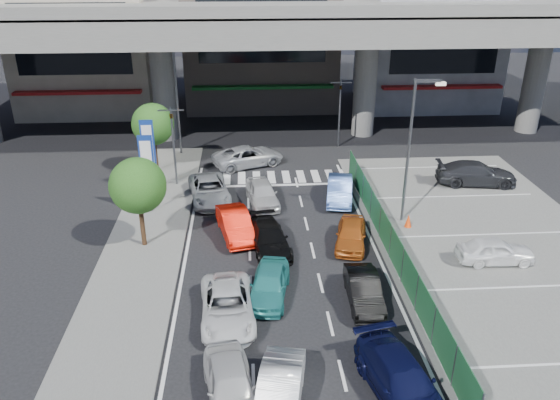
{
  "coord_description": "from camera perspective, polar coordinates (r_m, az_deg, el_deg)",
  "views": [
    {
      "loc": [
        -1.62,
        -21.01,
        13.87
      ],
      "look_at": [
        0.01,
        4.17,
        2.34
      ],
      "focal_mm": 35.0,
      "sensor_mm": 36.0,
      "label": 1
    }
  ],
  "objects": [
    {
      "name": "sidewalk_left",
      "position": [
        29.07,
        -13.95,
        -4.6
      ],
      "size": [
        4.0,
        30.0,
        0.12
      ],
      "primitive_type": "cube",
      "color": "#5B5B58",
      "rests_on": "ground"
    },
    {
      "name": "building_east",
      "position": [
        56.38,
        15.12,
        15.73
      ],
      "size": [
        12.0,
        10.9,
        12.0
      ],
      "color": "slate",
      "rests_on": "ground"
    },
    {
      "name": "hatch_black_mid_right",
      "position": [
        23.99,
        8.75,
        -9.3
      ],
      "size": [
        1.43,
        3.8,
        1.24
      ],
      "primitive_type": "imported",
      "rotation": [
        0.0,
        0.0,
        -0.03
      ],
      "color": "black",
      "rests_on": "ground"
    },
    {
      "name": "van_white_back_left",
      "position": [
        19.3,
        -5.21,
        -18.66
      ],
      "size": [
        2.25,
        4.22,
        1.37
      ],
      "primitive_type": "imported",
      "rotation": [
        0.0,
        0.0,
        0.16
      ],
      "color": "silver",
      "rests_on": "ground"
    },
    {
      "name": "taxi_orange_left",
      "position": [
        29.04,
        -4.68,
        -2.53
      ],
      "size": [
        2.34,
        4.41,
        1.38
      ],
      "primitive_type": "imported",
      "rotation": [
        0.0,
        0.0,
        0.22
      ],
      "color": "red",
      "rests_on": "ground"
    },
    {
      "name": "minivan_navy_back",
      "position": [
        19.78,
        12.58,
        -17.97
      ],
      "size": [
        2.92,
        5.06,
        1.38
      ],
      "primitive_type": "imported",
      "rotation": [
        0.0,
        0.0,
        0.22
      ],
      "color": "black",
      "rests_on": "ground"
    },
    {
      "name": "tree_near",
      "position": [
        27.64,
        -14.64,
        1.43
      ],
      "size": [
        2.8,
        2.8,
        4.8
      ],
      "color": "#382314",
      "rests_on": "ground"
    },
    {
      "name": "signboard_near",
      "position": [
        31.45,
        -13.72,
        3.74
      ],
      "size": [
        0.8,
        0.14,
        4.7
      ],
      "color": "#595B60",
      "rests_on": "ground"
    },
    {
      "name": "tree_far",
      "position": [
        37.53,
        -13.15,
        7.7
      ],
      "size": [
        2.8,
        2.8,
        4.8
      ],
      "color": "#382314",
      "rests_on": "ground"
    },
    {
      "name": "building_west",
      "position": [
        55.38,
        -19.46,
        15.58
      ],
      "size": [
        12.0,
        10.9,
        13.0
      ],
      "color": "gray",
      "rests_on": "ground"
    },
    {
      "name": "sedan_white_front_mid",
      "position": [
        32.63,
        -1.87,
        0.72
      ],
      "size": [
        2.2,
        4.24,
        1.38
      ],
      "primitive_type": "imported",
      "rotation": [
        0.0,
        0.0,
        0.15
      ],
      "color": "silver",
      "rests_on": "ground"
    },
    {
      "name": "parking_lot",
      "position": [
        29.67,
        22.08,
        -5.23
      ],
      "size": [
        12.0,
        28.0,
        0.06
      ],
      "primitive_type": "cube",
      "color": "#5B5B58",
      "rests_on": "ground"
    },
    {
      "name": "street_lamp_left",
      "position": [
        40.33,
        -10.51,
        11.12
      ],
      "size": [
        1.65,
        0.22,
        8.0
      ],
      "color": "#595B60",
      "rests_on": "ground"
    },
    {
      "name": "parked_sedan_dgrey",
      "position": [
        37.49,
        19.82,
        2.64
      ],
      "size": [
        5.3,
        2.72,
        1.47
      ],
      "primitive_type": "imported",
      "rotation": [
        0.0,
        0.0,
        1.44
      ],
      "color": "#292A2E",
      "rests_on": "parking_lot"
    },
    {
      "name": "traffic_cone",
      "position": [
        30.7,
        13.26,
        -2.11
      ],
      "size": [
        0.49,
        0.49,
        0.74
      ],
      "primitive_type": "cone",
      "rotation": [
        0.0,
        0.0,
        -0.37
      ],
      "color": "#FF450E",
      "rests_on": "parking_lot"
    },
    {
      "name": "building_center",
      "position": [
        54.38,
        -2.07,
        17.81
      ],
      "size": [
        14.0,
        10.9,
        15.0
      ],
      "color": "gray",
      "rests_on": "ground"
    },
    {
      "name": "traffic_light_right",
      "position": [
        41.83,
        6.31,
        10.68
      ],
      "size": [
        1.6,
        1.24,
        5.2
      ],
      "color": "#595B60",
      "rests_on": "ground"
    },
    {
      "name": "traffic_light_left",
      "position": [
        34.77,
        -11.21,
        7.49
      ],
      "size": [
        1.6,
        1.24,
        5.2
      ],
      "color": "#595B60",
      "rests_on": "ground"
    },
    {
      "name": "hatch_white_back_mid",
      "position": [
        18.98,
        -0.09,
        -19.55
      ],
      "size": [
        2.16,
        4.22,
        1.33
      ],
      "primitive_type": "imported",
      "rotation": [
        0.0,
        0.0,
        -0.2
      ],
      "color": "white",
      "rests_on": "ground"
    },
    {
      "name": "signboard_far",
      "position": [
        34.3,
        -13.61,
        5.49
      ],
      "size": [
        0.8,
        0.14,
        4.7
      ],
      "color": "#595B60",
      "rests_on": "ground"
    },
    {
      "name": "taxi_teal_mid",
      "position": [
        24.06,
        -1.14,
        -8.75
      ],
      "size": [
        2.23,
        4.11,
        1.33
      ],
      "primitive_type": "imported",
      "rotation": [
        0.0,
        0.0,
        -0.18
      ],
      "color": "teal",
      "rests_on": "ground"
    },
    {
      "name": "ground",
      "position": [
        25.23,
        0.6,
        -8.8
      ],
      "size": [
        120.0,
        120.0,
        0.0
      ],
      "primitive_type": "plane",
      "color": "black",
      "rests_on": "ground"
    },
    {
      "name": "expressway",
      "position": [
        43.34,
        -1.61,
        17.79
      ],
      "size": [
        64.0,
        14.0,
        10.75
      ],
      "color": "slate",
      "rests_on": "ground"
    },
    {
      "name": "crossing_wagon_silver",
      "position": [
        38.66,
        -3.34,
        4.59
      ],
      "size": [
        5.51,
        4.01,
        1.39
      ],
      "primitive_type": "imported",
      "rotation": [
        0.0,
        0.0,
        1.95
      ],
      "color": "#9FA1A5",
      "rests_on": "ground"
    },
    {
      "name": "sedan_white_mid_left",
      "position": [
        22.84,
        -5.53,
        -10.96
      ],
      "size": [
        2.43,
        4.77,
        1.29
      ],
      "primitive_type": "imported",
      "rotation": [
        0.0,
        0.0,
        0.06
      ],
      "color": "white",
      "rests_on": "ground"
    },
    {
      "name": "street_lamp_right",
      "position": [
        29.83,
        13.72,
        6.08
      ],
      "size": [
        1.65,
        0.22,
        8.0
      ],
      "color": "#595B60",
      "rests_on": "ground"
    },
    {
      "name": "taxi_orange_right",
      "position": [
        28.29,
        7.43,
        -3.57
      ],
      "size": [
        2.31,
        3.95,
        1.26
      ],
      "primitive_type": "imported",
      "rotation": [
        0.0,
        0.0,
        -0.24
      ],
      "color": "#BE5A1A",
      "rests_on": "ground"
    },
    {
      "name": "sedan_black_mid",
      "position": [
        27.69,
        -1.15,
        -4.03
      ],
      "size": [
        2.41,
        4.53,
        1.25
      ],
      "primitive_type": "imported",
      "rotation": [
        0.0,
        0.0,
        0.16
      ],
      "color": "black",
      "rests_on": "ground"
    },
    {
      "name": "kei_truck_front_right",
      "position": [
        33.28,
        6.25,
        1.08
      ],
      "size": [
        2.16,
        4.38,
        1.38
      ],
      "primitive_type": "imported",
      "rotation": [
        0.0,
        0.0,
        -0.17
      ],
      "color": "#5A84DF",
      "rests_on": "ground"
    },
    {
      "name": "wagon_silver_front_left",
      "position": [
        33.38,
        -7.4,
        1.05
      ],
      "size": [
        3.03,
        5.15,
        1.34
      ],
      "primitive_type": "imported",
      "rotation": [
        0.0,
        0.0,
        0.17
      ],
      "color": "#9DA0A4",
      "rests_on": "ground"
    },
    {
      "name": "fence_run",
      "position": [
        26.47,
        12.02,
        -5.38
      ],
      "size": [
        0.16,
        22.0,
        1.8
      ],
      "primitive_type": null,
      "color": "#1F5A32",
      "rests_on": "ground"
    },
    {
      "name": "parked_sedan_white",
      "position": [
        28.45,
        21.58,
        -4.94
      ],
      "size": [
        3.73,
        1.61,
        1.25
      ],
      "primitive_type": "imported",
      "rotation": [
        0.0,
        0.0,
        1.53
      ],
      "color": "white",
      "rests_on": "parking_lot"
    }
  ]
}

